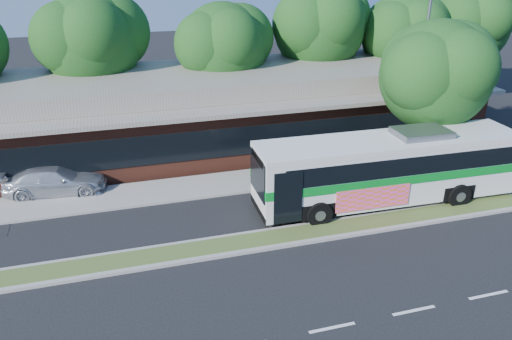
{
  "coord_description": "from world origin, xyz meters",
  "views": [
    {
      "loc": [
        -5.87,
        -16.44,
        11.21
      ],
      "look_at": [
        -0.13,
        3.41,
        2.0
      ],
      "focal_mm": 35.0,
      "sensor_mm": 36.0,
      "label": 1
    }
  ],
  "objects_px": {
    "lamp_post": "(419,80)",
    "transit_bus": "(389,164)",
    "sedan": "(55,180)",
    "sidewalk_tree": "(441,72)"
  },
  "relations": [
    {
      "from": "lamp_post",
      "to": "sedan",
      "type": "relative_size",
      "value": 1.84
    },
    {
      "from": "sedan",
      "to": "sidewalk_tree",
      "type": "relative_size",
      "value": 0.61
    },
    {
      "from": "transit_bus",
      "to": "sidewalk_tree",
      "type": "xyz_separation_m",
      "value": [
        4.34,
        3.04,
        3.41
      ]
    },
    {
      "from": "lamp_post",
      "to": "transit_bus",
      "type": "height_order",
      "value": "lamp_post"
    },
    {
      "from": "sedan",
      "to": "sidewalk_tree",
      "type": "xyz_separation_m",
      "value": [
        19.64,
        -2.36,
        4.67
      ]
    },
    {
      "from": "lamp_post",
      "to": "sidewalk_tree",
      "type": "distance_m",
      "value": 1.12
    },
    {
      "from": "sedan",
      "to": "sidewalk_tree",
      "type": "height_order",
      "value": "sidewalk_tree"
    },
    {
      "from": "transit_bus",
      "to": "sedan",
      "type": "relative_size",
      "value": 2.58
    },
    {
      "from": "transit_bus",
      "to": "sedan",
      "type": "height_order",
      "value": "transit_bus"
    },
    {
      "from": "sedan",
      "to": "lamp_post",
      "type": "bearing_deg",
      "value": -89.41
    }
  ]
}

